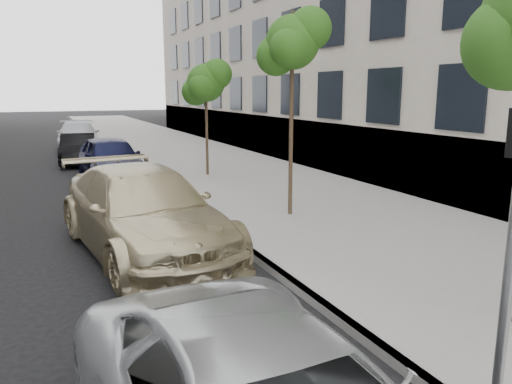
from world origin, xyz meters
TOP-DOWN VIEW (x-y plane):
  - sidewalk at (4.30, 24.00)m, footprint 6.40×72.00m
  - curb at (1.18, 24.00)m, footprint 0.15×72.00m
  - tree_mid at (3.23, 8.00)m, footprint 1.63×1.43m
  - tree_far at (3.23, 14.50)m, footprint 1.69×1.49m
  - suv at (-0.66, 6.86)m, footprint 3.04×6.03m
  - sedan_blue at (-0.10, 15.44)m, footprint 2.10×4.74m
  - sedan_black at (-0.79, 20.38)m, footprint 1.89×4.17m
  - sedan_rear at (-0.36, 25.62)m, footprint 2.40×5.35m

SIDE VIEW (x-z plane):
  - sidewalk at x=4.30m, z-range 0.00..0.14m
  - curb at x=1.18m, z-range 0.00..0.14m
  - sedan_black at x=-0.79m, z-range 0.00..1.33m
  - sedan_rear at x=-0.36m, z-range 0.00..1.52m
  - sedan_blue at x=-0.10m, z-range 0.00..1.58m
  - suv at x=-0.66m, z-range 0.00..1.68m
  - tree_far at x=3.23m, z-range 1.37..5.50m
  - tree_mid at x=3.23m, z-range 1.80..6.75m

